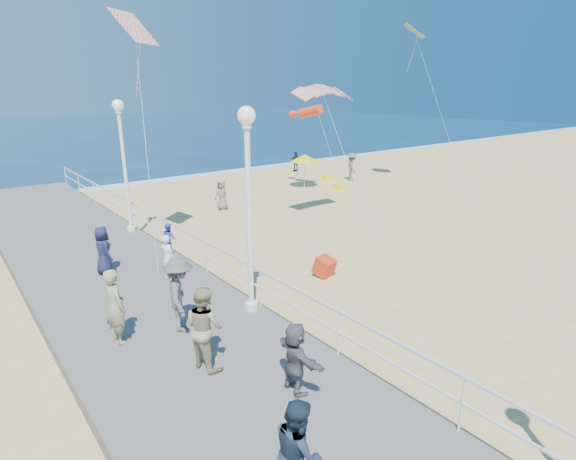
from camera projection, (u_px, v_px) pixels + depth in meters
ground at (381, 274)px, 15.45m from camera, size 160.00×160.00×0.00m
ocean at (27, 134)px, 63.97m from camera, size 160.00×90.00×0.05m
surf_line at (149, 182)px, 30.74m from camera, size 160.00×1.20×0.04m
boardwalk at (179, 342)px, 10.93m from camera, size 5.00×44.00×0.40m
railing at (260, 277)px, 12.07m from camera, size 0.05×42.00×0.55m
lamp_post_mid at (248, 191)px, 11.17m from camera, size 0.44×0.44×5.32m
lamp_post_far at (123, 153)px, 17.89m from camera, size 0.44×0.44×5.32m
woman_holding_toddler at (168, 258)px, 13.80m from camera, size 0.47×0.61×1.48m
toddler_held at (169, 238)px, 13.83m from camera, size 0.44×0.52×0.92m
spectator_1 at (205, 327)px, 9.42m from camera, size 0.85×1.01×1.83m
spectator_2 at (180, 294)px, 10.88m from camera, size 1.13×1.39×1.87m
spectator_4 at (103, 250)px, 14.29m from camera, size 0.59×0.82×1.57m
spectator_5 at (296, 358)px, 8.66m from camera, size 0.55×1.39×1.47m
spectator_6 at (116, 306)px, 10.34m from camera, size 0.49×0.70×1.83m
spectator_7 at (298, 451)px, 6.29m from camera, size 0.93×1.02×1.68m
beach_walker_a at (352, 167)px, 30.93m from camera, size 1.25×1.43×1.92m
beach_walker_b at (296, 162)px, 34.52m from camera, size 0.94×0.51×1.53m
beach_walker_c at (222, 195)px, 23.56m from camera, size 0.76×0.90×1.56m
box_kite at (324, 268)px, 15.18m from camera, size 0.67×0.79×0.74m
beach_umbrella at (305, 158)px, 28.49m from camera, size 1.90×1.90×2.14m
beach_chair_left at (340, 187)px, 28.22m from camera, size 0.55×0.55×0.40m
beach_chair_right at (327, 178)px, 31.05m from camera, size 0.55×0.55×0.40m
kite_parafoil at (324, 89)px, 19.67m from camera, size 3.12×0.94×0.65m
kite_windsock at (311, 111)px, 26.93m from camera, size 0.99×2.57×1.06m
kite_diamond_multi at (414, 31)px, 26.92m from camera, size 1.87×1.85×0.83m
kite_diamond_redwhite at (134, 27)px, 15.18m from camera, size 1.77×1.67×1.10m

